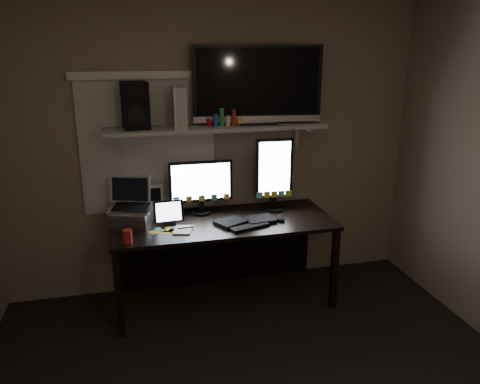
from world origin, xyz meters
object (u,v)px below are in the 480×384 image
object	(u,v)px
mouse	(280,219)
monitor_portrait	(274,174)
cup	(127,236)
game_console	(180,107)
tablet	(169,213)
tv	(257,85)
laptop	(131,204)
monitor_landscape	(201,187)
speaker	(135,105)
desk	(220,235)
keyboard	(246,221)

from	to	relation	value
mouse	monitor_portrait	bearing A→B (deg)	71.93
cup	game_console	xyz separation A→B (m)	(0.47, 0.46, 0.86)
tablet	tv	size ratio (longest dim) A/B	0.22
monitor_portrait	laptop	distance (m)	1.22
monitor_landscape	speaker	xyz separation A→B (m)	(-0.50, 0.01, 0.69)
laptop	speaker	bearing A→B (deg)	80.70
monitor_landscape	speaker	size ratio (longest dim) A/B	1.49
cup	monitor_landscape	bearing A→B (deg)	38.57
mouse	tv	xyz separation A→B (m)	(-0.11, 0.33, 1.05)
monitor_landscape	speaker	world-z (taller)	speaker
monitor_landscape	laptop	distance (m)	0.61
desk	tablet	world-z (taller)	tablet
tablet	cup	distance (m)	0.44
desk	tablet	bearing A→B (deg)	-165.38
tablet	tv	distance (m)	1.26
laptop	tv	bearing A→B (deg)	26.29
laptop	monitor_portrait	bearing A→B (deg)	22.69
laptop	game_console	size ratio (longest dim) A/B	1.17
monitor_portrait	keyboard	bearing A→B (deg)	-139.33
monitor_landscape	mouse	xyz separation A→B (m)	(0.60, -0.33, -0.22)
laptop	tv	size ratio (longest dim) A/B	0.35
desk	speaker	world-z (taller)	speaker
keyboard	mouse	xyz separation A→B (m)	(0.29, -0.03, 0.00)
tablet	laptop	distance (m)	0.30
keyboard	speaker	xyz separation A→B (m)	(-0.81, 0.32, 0.91)
monitor_landscape	speaker	distance (m)	0.85
monitor_landscape	keyboard	bearing A→B (deg)	-43.95
monitor_portrait	monitor_landscape	bearing A→B (deg)	176.91
monitor_portrait	tablet	bearing A→B (deg)	-168.60
laptop	cup	xyz separation A→B (m)	(-0.04, -0.34, -0.14)
keyboard	cup	size ratio (longest dim) A/B	4.78
tablet	laptop	world-z (taller)	laptop
desk	monitor_portrait	xyz separation A→B (m)	(0.48, 0.03, 0.50)
monitor_landscape	monitor_portrait	world-z (taller)	monitor_portrait
mouse	cup	world-z (taller)	cup
game_console	speaker	world-z (taller)	speaker
monitor_portrait	tablet	world-z (taller)	monitor_portrait
monitor_portrait	desk	bearing A→B (deg)	-173.76
desk	tv	distance (m)	1.29
monitor_portrait	tv	distance (m)	0.76
keyboard	speaker	world-z (taller)	speaker
monitor_landscape	laptop	bearing A→B (deg)	-164.62
monitor_landscape	cup	size ratio (longest dim) A/B	5.25
keyboard	game_console	size ratio (longest dim) A/B	1.52
speaker	laptop	bearing A→B (deg)	-122.43
keyboard	tv	bearing A→B (deg)	43.39
speaker	game_console	bearing A→B (deg)	-13.19
speaker	desk	bearing A→B (deg)	-14.36
tv	game_console	distance (m)	0.66
monitor_portrait	laptop	size ratio (longest dim) A/B	1.73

